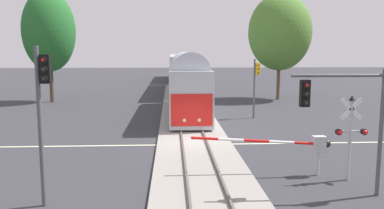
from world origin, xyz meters
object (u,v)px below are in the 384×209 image
at_px(commuter_train, 181,72).
at_px(crossing_signal_mast, 351,129).
at_px(crossing_gate_near, 303,144).
at_px(traffic_signal_near_left, 42,101).
at_px(traffic_signal_near_right, 357,102).
at_px(traffic_signal_far_side, 256,79).
at_px(oak_far_right, 280,32).
at_px(pine_left_background, 49,31).

relative_size(commuter_train, crossing_signal_mast, 16.58).
xyz_separation_m(crossing_gate_near, traffic_signal_near_left, (-10.29, -2.91, 2.40)).
distance_m(traffic_signal_near_right, traffic_signal_far_side, 17.64).
bearing_deg(crossing_gate_near, commuter_train, 96.80).
bearing_deg(traffic_signal_far_side, traffic_signal_near_right, -90.26).
bearing_deg(crossing_signal_mast, oak_far_right, 80.51).
bearing_deg(traffic_signal_near_right, pine_left_background, 124.47).
distance_m(commuter_train, traffic_signal_near_left, 40.82).
bearing_deg(commuter_train, crossing_gate_near, -83.20).
bearing_deg(traffic_signal_far_side, crossing_signal_mast, -87.74).
xyz_separation_m(commuter_train, oak_far_right, (11.00, -9.93, 4.94)).
relative_size(traffic_signal_near_right, oak_far_right, 0.41).
bearing_deg(traffic_signal_far_side, commuter_train, 104.14).
height_order(traffic_signal_far_side, oak_far_right, oak_far_right).
relative_size(commuter_train, crossing_gate_near, 9.81).
xyz_separation_m(crossing_signal_mast, traffic_signal_near_left, (-12.10, -2.17, 1.57)).
bearing_deg(traffic_signal_near_right, traffic_signal_far_side, 89.74).
relative_size(crossing_gate_near, traffic_signal_far_side, 1.27).
bearing_deg(pine_left_background, crossing_signal_mast, -52.83).
relative_size(commuter_train, pine_left_background, 5.08).
xyz_separation_m(commuter_train, crossing_gate_near, (4.47, -37.47, -1.29)).
bearing_deg(pine_left_background, traffic_signal_far_side, -29.85).
relative_size(traffic_signal_near_left, pine_left_background, 0.48).
xyz_separation_m(traffic_signal_near_right, traffic_signal_far_side, (0.08, 17.64, -0.37)).
distance_m(traffic_signal_far_side, oak_far_right, 14.27).
distance_m(commuter_train, pine_left_background, 18.76).
distance_m(traffic_signal_far_side, pine_left_background, 23.59).
height_order(crossing_signal_mast, traffic_signal_near_left, traffic_signal_near_left).
distance_m(crossing_gate_near, oak_far_right, 28.98).
height_order(commuter_train, crossing_gate_near, commuter_train).
relative_size(crossing_signal_mast, traffic_signal_near_left, 0.64).
xyz_separation_m(crossing_gate_near, crossing_signal_mast, (1.80, -0.74, 0.83)).
bearing_deg(commuter_train, traffic_signal_near_right, -82.09).
relative_size(crossing_signal_mast, traffic_signal_near_right, 0.75).
height_order(crossing_gate_near, pine_left_background, pine_left_background).
relative_size(crossing_signal_mast, oak_far_right, 0.31).
bearing_deg(traffic_signal_near_left, commuter_train, 81.79).
height_order(crossing_gate_near, traffic_signal_far_side, traffic_signal_far_side).
bearing_deg(crossing_signal_mast, crossing_gate_near, 157.73).
height_order(crossing_signal_mast, oak_far_right, oak_far_right).
bearing_deg(pine_left_background, crossing_gate_near, -54.56).
height_order(commuter_train, crossing_signal_mast, commuter_train).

